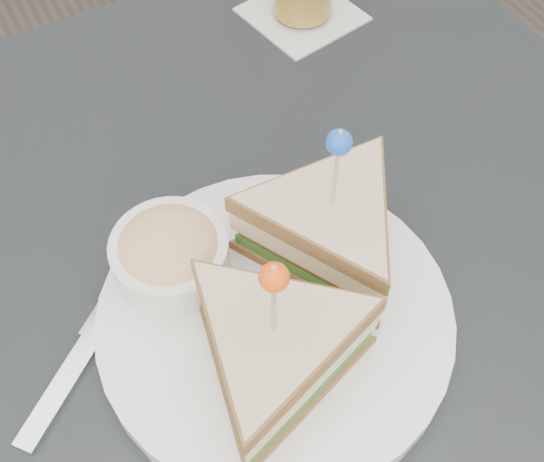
{
  "coord_description": "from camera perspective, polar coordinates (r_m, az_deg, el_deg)",
  "views": [
    {
      "loc": [
        -0.13,
        -0.25,
        1.22
      ],
      "look_at": [
        0.01,
        0.01,
        0.8
      ],
      "focal_mm": 45.0,
      "sensor_mm": 36.0,
      "label": 1
    }
  ],
  "objects": [
    {
      "name": "plate_meal",
      "position": [
        0.5,
        0.93,
        -4.98
      ],
      "size": [
        0.33,
        0.32,
        0.16
      ],
      "rotation": [
        0.0,
        0.0,
        -0.2
      ],
      "color": "white",
      "rests_on": "table"
    },
    {
      "name": "cutlery_knife",
      "position": [
        0.54,
        -14.33,
        -7.91
      ],
      "size": [
        0.18,
        0.15,
        0.01
      ],
      "rotation": [
        0.0,
        0.0,
        -0.89
      ],
      "color": "#B4BBC0",
      "rests_on": "table"
    },
    {
      "name": "table",
      "position": [
        0.62,
        -0.38,
        -7.78
      ],
      "size": [
        0.8,
        0.8,
        0.75
      ],
      "color": "black",
      "rests_on": "ground"
    }
  ]
}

